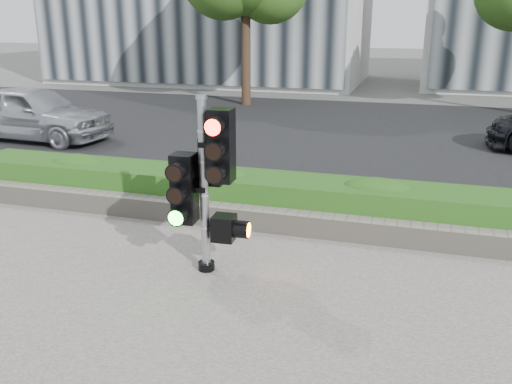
# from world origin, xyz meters

# --- Properties ---
(ground) EXTENTS (120.00, 120.00, 0.00)m
(ground) POSITION_xyz_m (0.00, 0.00, 0.00)
(ground) COLOR #51514C
(ground) RESTS_ON ground
(road) EXTENTS (60.00, 13.00, 0.02)m
(road) POSITION_xyz_m (0.00, 10.00, 0.01)
(road) COLOR black
(road) RESTS_ON ground
(curb) EXTENTS (60.00, 0.25, 0.12)m
(curb) POSITION_xyz_m (0.00, 3.15, 0.06)
(curb) COLOR gray
(curb) RESTS_ON ground
(stone_wall) EXTENTS (12.00, 0.32, 0.34)m
(stone_wall) POSITION_xyz_m (0.00, 1.90, 0.20)
(stone_wall) COLOR gray
(stone_wall) RESTS_ON sidewalk
(hedge) EXTENTS (12.00, 1.00, 0.68)m
(hedge) POSITION_xyz_m (0.00, 2.55, 0.37)
(hedge) COLOR #3C8528
(hedge) RESTS_ON sidewalk
(traffic_signal) EXTENTS (0.82, 0.61, 2.34)m
(traffic_signal) POSITION_xyz_m (-0.49, 0.31, 1.32)
(traffic_signal) COLOR black
(traffic_signal) RESTS_ON sidewalk
(car_silver) EXTENTS (4.50, 2.03, 1.50)m
(car_silver) POSITION_xyz_m (-8.12, 6.60, 0.77)
(car_silver) COLOR #B3B4BB
(car_silver) RESTS_ON road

